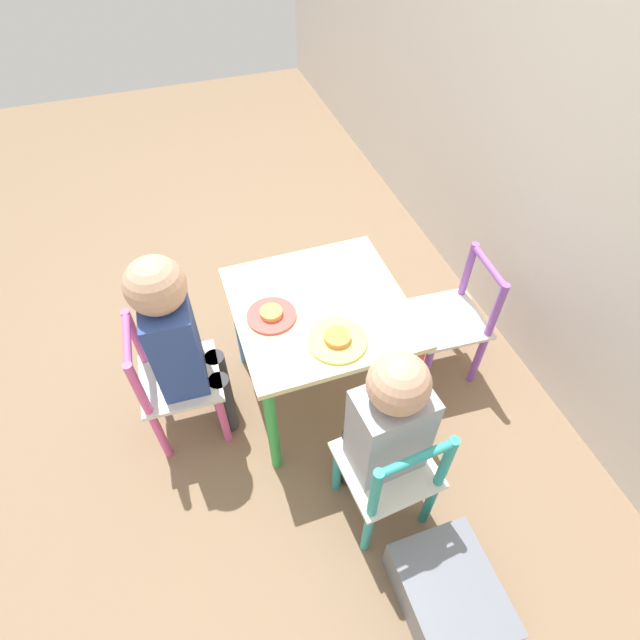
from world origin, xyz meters
name	(u,v)px	position (x,y,z in m)	size (l,w,h in m)	color
ground_plane	(320,390)	(0.00, 0.00, 0.00)	(6.00, 6.00, 0.00)	#7F664C
kids_table	(320,321)	(0.00, 0.00, 0.41)	(0.55, 0.55, 0.49)	beige
chair_pink	(174,383)	(-0.02, -0.51, 0.26)	(0.27, 0.27, 0.52)	silver
chair_teal	(390,474)	(0.51, 0.04, 0.26)	(0.28, 0.28, 0.52)	silver
chair_purple	(452,321)	(0.03, 0.51, 0.26)	(0.28, 0.28, 0.52)	silver
child_front	(179,337)	(-0.02, -0.45, 0.47)	(0.21, 0.22, 0.78)	#38383D
child_right	(386,425)	(0.44, 0.04, 0.44)	(0.22, 0.21, 0.74)	#38383D
plate_front	(271,315)	(0.00, -0.16, 0.49)	(0.16, 0.16, 0.03)	#E54C47
plate_right	(337,340)	(0.16, 0.00, 0.49)	(0.18, 0.18, 0.03)	#EADB66
storage_bin	(449,595)	(0.82, 0.10, 0.07)	(0.32, 0.25, 0.15)	slate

